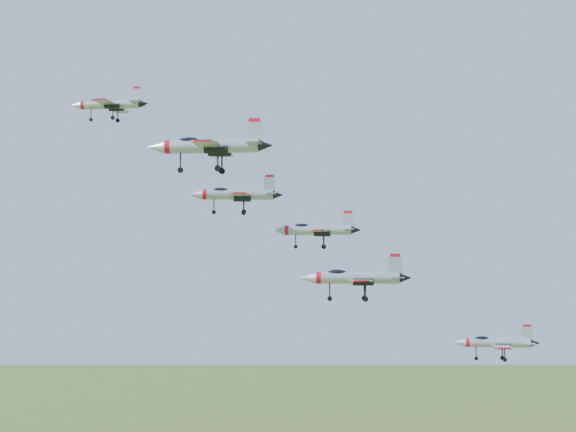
{
  "coord_description": "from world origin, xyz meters",
  "views": [
    {
      "loc": [
        -1.07,
        -103.06,
        122.64
      ],
      "look_at": [
        -0.75,
        -0.87,
        129.08
      ],
      "focal_mm": 50.0,
      "sensor_mm": 36.0,
      "label": 1
    }
  ],
  "objects": [
    {
      "name": "jet_lead",
      "position": [
        -26.33,
        9.64,
        145.66
      ],
      "size": [
        11.6,
        9.66,
        3.1
      ],
      "rotation": [
        0.0,
        0.0,
        -0.13
      ],
      "color": "#9CA2A8"
    },
    {
      "name": "jet_left_high",
      "position": [
        -7.86,
        3.58,
        132.25
      ],
      "size": [
        12.8,
        10.58,
        3.42
      ],
      "rotation": [
        0.0,
        0.0,
        0.07
      ],
      "color": "#9CA2A8"
    },
    {
      "name": "jet_right_high",
      "position": [
        -9.04,
        -21.51,
        134.98
      ],
      "size": [
        13.23,
        10.99,
        3.53
      ],
      "rotation": [
        0.0,
        0.0,
        -0.1
      ],
      "color": "#9CA2A8"
    },
    {
      "name": "jet_left_low",
      "position": [
        3.1,
        9.4,
        127.77
      ],
      "size": [
        12.73,
        10.54,
        3.4
      ],
      "rotation": [
        0.0,
        0.0,
        -0.08
      ],
      "color": "#9CA2A8"
    },
    {
      "name": "jet_right_low",
      "position": [
        6.97,
        -9.04,
        121.34
      ],
      "size": [
        13.23,
        10.91,
        3.54
      ],
      "rotation": [
        0.0,
        0.0,
        -0.04
      ],
      "color": "#9CA2A8"
    },
    {
      "name": "jet_trail",
      "position": [
        26.48,
        2.88,
        112.66
      ],
      "size": [
        11.37,
        9.46,
        3.04
      ],
      "rotation": [
        0.0,
        0.0,
        -0.11
      ],
      "color": "#9CA2A8"
    }
  ]
}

